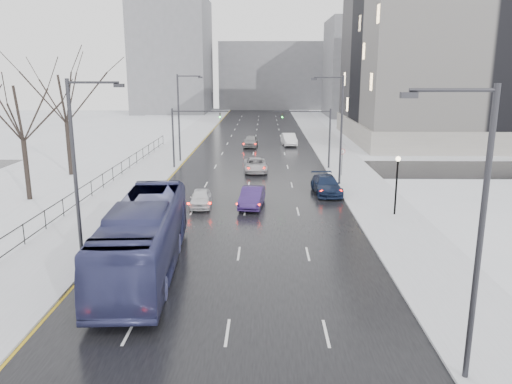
# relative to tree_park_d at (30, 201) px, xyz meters

# --- Properties ---
(road) EXTENTS (16.00, 150.00, 0.04)m
(road) POSITION_rel_tree_park_d_xyz_m (17.80, 26.00, 0.02)
(road) COLOR black
(road) RESTS_ON ground
(cross_road) EXTENTS (130.00, 10.00, 0.04)m
(cross_road) POSITION_rel_tree_park_d_xyz_m (17.80, 14.00, 0.02)
(cross_road) COLOR black
(cross_road) RESTS_ON ground
(sidewalk_left) EXTENTS (5.00, 150.00, 0.16)m
(sidewalk_left) POSITION_rel_tree_park_d_xyz_m (7.30, 26.00, 0.08)
(sidewalk_left) COLOR silver
(sidewalk_left) RESTS_ON ground
(sidewalk_right) EXTENTS (5.00, 150.00, 0.16)m
(sidewalk_right) POSITION_rel_tree_park_d_xyz_m (28.30, 26.00, 0.08)
(sidewalk_right) COLOR silver
(sidewalk_right) RESTS_ON ground
(park_strip) EXTENTS (14.00, 150.00, 0.12)m
(park_strip) POSITION_rel_tree_park_d_xyz_m (-2.20, 26.00, 0.06)
(park_strip) COLOR white
(park_strip) RESTS_ON ground
(tree_park_d) EXTENTS (8.75, 8.75, 12.50)m
(tree_park_d) POSITION_rel_tree_park_d_xyz_m (0.00, 0.00, 0.00)
(tree_park_d) COLOR black
(tree_park_d) RESTS_ON ground
(tree_park_e) EXTENTS (9.45, 9.45, 13.50)m
(tree_park_e) POSITION_rel_tree_park_d_xyz_m (-0.40, 10.00, 0.00)
(tree_park_e) COLOR black
(tree_park_e) RESTS_ON ground
(iron_fence) EXTENTS (0.06, 70.00, 1.30)m
(iron_fence) POSITION_rel_tree_park_d_xyz_m (4.80, -4.00, 0.91)
(iron_fence) COLOR black
(iron_fence) RESTS_ON sidewalk_left
(streetlight_r_near) EXTENTS (2.95, 0.25, 10.00)m
(streetlight_r_near) POSITION_rel_tree_park_d_xyz_m (25.97, -24.00, 5.62)
(streetlight_r_near) COLOR #2D2D33
(streetlight_r_near) RESTS_ON ground
(streetlight_r_mid) EXTENTS (2.95, 0.25, 10.00)m
(streetlight_r_mid) POSITION_rel_tree_park_d_xyz_m (25.97, 6.00, 5.62)
(streetlight_r_mid) COLOR #2D2D33
(streetlight_r_mid) RESTS_ON ground
(streetlight_l_near) EXTENTS (2.95, 0.25, 10.00)m
(streetlight_l_near) POSITION_rel_tree_park_d_xyz_m (9.63, -14.00, 5.62)
(streetlight_l_near) COLOR #2D2D33
(streetlight_l_near) RESTS_ON ground
(streetlight_l_far) EXTENTS (2.95, 0.25, 10.00)m
(streetlight_l_far) POSITION_rel_tree_park_d_xyz_m (9.63, 18.00, 5.62)
(streetlight_l_far) COLOR #2D2D33
(streetlight_l_far) RESTS_ON ground
(lamppost_r_mid) EXTENTS (0.36, 0.36, 4.28)m
(lamppost_r_mid) POSITION_rel_tree_park_d_xyz_m (28.80, -4.00, 2.94)
(lamppost_r_mid) COLOR black
(lamppost_r_mid) RESTS_ON sidewalk_right
(mast_signal_right) EXTENTS (6.10, 0.33, 6.50)m
(mast_signal_right) POSITION_rel_tree_park_d_xyz_m (25.13, 14.00, 4.11)
(mast_signal_right) COLOR #2D2D33
(mast_signal_right) RESTS_ON ground
(mast_signal_left) EXTENTS (6.10, 0.33, 6.50)m
(mast_signal_left) POSITION_rel_tree_park_d_xyz_m (10.47, 14.00, 4.11)
(mast_signal_left) COLOR #2D2D33
(mast_signal_left) RESTS_ON ground
(no_uturn_sign) EXTENTS (0.60, 0.06, 2.70)m
(no_uturn_sign) POSITION_rel_tree_park_d_xyz_m (27.00, 10.00, 2.30)
(no_uturn_sign) COLOR #2D2D33
(no_uturn_sign) RESTS_ON sidewalk_right
(civic_building) EXTENTS (41.00, 31.00, 24.80)m
(civic_building) POSITION_rel_tree_park_d_xyz_m (52.80, 38.00, 11.21)
(civic_building) COLOR gray
(civic_building) RESTS_ON ground
(bldg_far_right) EXTENTS (24.00, 20.00, 22.00)m
(bldg_far_right) POSITION_rel_tree_park_d_xyz_m (45.80, 81.00, 11.00)
(bldg_far_right) COLOR slate
(bldg_far_right) RESTS_ON ground
(bldg_far_left) EXTENTS (18.00, 22.00, 28.00)m
(bldg_far_left) POSITION_rel_tree_park_d_xyz_m (-4.20, 91.00, 14.00)
(bldg_far_left) COLOR slate
(bldg_far_left) RESTS_ON ground
(bldg_far_center) EXTENTS (30.00, 18.00, 18.00)m
(bldg_far_center) POSITION_rel_tree_park_d_xyz_m (21.80, 106.00, 9.00)
(bldg_far_center) COLOR slate
(bldg_far_center) RESTS_ON ground
(bus) EXTENTS (4.04, 13.68, 3.76)m
(bus) POSITION_rel_tree_park_d_xyz_m (13.00, -14.67, 1.92)
(bus) COLOR navy
(bus) RESTS_ON road
(sedan_center_near) EXTENTS (1.84, 4.06, 1.35)m
(sedan_center_near) POSITION_rel_tree_park_d_xyz_m (14.30, -1.71, 0.72)
(sedan_center_near) COLOR silver
(sedan_center_near) RESTS_ON road
(sedan_right_near) EXTENTS (2.11, 4.78, 1.53)m
(sedan_right_near) POSITION_rel_tree_park_d_xyz_m (18.30, -1.68, 0.80)
(sedan_right_near) COLOR #331F5D
(sedan_right_near) RESTS_ON road
(sedan_right_cross) EXTENTS (2.65, 5.23, 1.42)m
(sedan_right_cross) POSITION_rel_tree_park_d_xyz_m (18.30, 12.26, 0.75)
(sedan_right_cross) COLOR #B5B3B7
(sedan_right_cross) RESTS_ON road
(sedan_right_far) EXTENTS (2.51, 5.44, 1.54)m
(sedan_right_far) POSITION_rel_tree_park_d_xyz_m (24.60, 2.71, 0.81)
(sedan_right_far) COLOR #131F3A
(sedan_right_far) RESTS_ON road
(sedan_center_far) EXTENTS (2.13, 4.78, 1.60)m
(sedan_center_far) POSITION_rel_tree_park_d_xyz_m (17.30, 29.82, 0.84)
(sedan_center_far) COLOR gray
(sedan_center_far) RESTS_ON road
(sedan_right_distant) EXTENTS (2.28, 5.25, 1.68)m
(sedan_right_distant) POSITION_rel_tree_park_d_xyz_m (22.70, 31.58, 0.88)
(sedan_right_distant) COLOR white
(sedan_right_distant) RESTS_ON road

